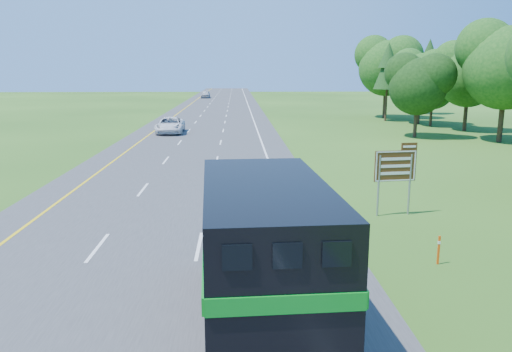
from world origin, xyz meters
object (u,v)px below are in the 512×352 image
Objects in this scene: horse_truck at (262,249)px; white_suv at (170,125)px; exit_sign at (396,169)px; far_car at (205,94)px.

white_suv is at bearing 97.25° from horse_truck.
exit_sign reaches higher than white_suv.
exit_sign is (6.39, 9.78, 0.01)m from horse_truck.
horse_truck is 108.39m from far_car.
white_suv is 68.04m from far_car.
white_suv is at bearing -89.11° from far_car.
exit_sign is at bearing -67.26° from white_suv.
horse_truck is 11.68m from exit_sign.
white_suv is 1.14× the size of far_car.
far_car is at bearing 90.97° from exit_sign.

